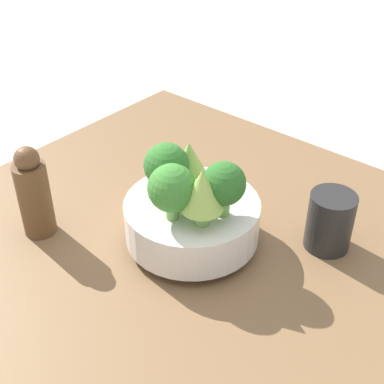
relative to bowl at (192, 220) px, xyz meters
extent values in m
plane|color=beige|center=(0.01, -0.02, -0.08)|extent=(6.00, 6.00, 0.00)
cube|color=brown|center=(0.01, -0.02, -0.06)|extent=(0.86, 0.77, 0.03)
cylinder|color=silver|center=(0.00, 0.00, -0.04)|extent=(0.09, 0.09, 0.01)
cylinder|color=silver|center=(0.00, 0.00, 0.00)|extent=(0.21, 0.21, 0.06)
cylinder|color=#6BA34C|center=(0.03, -0.03, 0.05)|extent=(0.02, 0.02, 0.03)
cone|color=#93B751|center=(0.03, -0.03, 0.08)|extent=(0.05, 0.05, 0.05)
cylinder|color=#6BA34C|center=(0.00, 0.05, 0.05)|extent=(0.02, 0.02, 0.03)
sphere|color=#387A2D|center=(0.00, 0.05, 0.09)|extent=(0.07, 0.07, 0.07)
cylinder|color=#6BA34C|center=(-0.05, -0.01, 0.05)|extent=(0.02, 0.02, 0.03)
sphere|color=#286023|center=(-0.05, -0.01, 0.09)|extent=(0.06, 0.06, 0.06)
cylinder|color=#6BA34C|center=(-0.04, 0.03, 0.05)|extent=(0.02, 0.02, 0.03)
cone|color=#93B751|center=(-0.04, 0.03, 0.09)|extent=(0.06, 0.06, 0.06)
cylinder|color=#7AB256|center=(0.05, 0.00, 0.04)|extent=(0.03, 0.03, 0.02)
sphere|color=#2D6B28|center=(0.05, 0.00, 0.08)|extent=(0.07, 0.07, 0.07)
cylinder|color=black|center=(-0.17, -0.13, 0.00)|extent=(0.07, 0.07, 0.10)
cylinder|color=brown|center=(0.21, 0.14, 0.02)|extent=(0.05, 0.05, 0.13)
sphere|color=brown|center=(0.21, 0.14, 0.09)|extent=(0.04, 0.04, 0.04)
camera|label=1|loc=(-0.42, 0.50, 0.51)|focal=50.00mm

